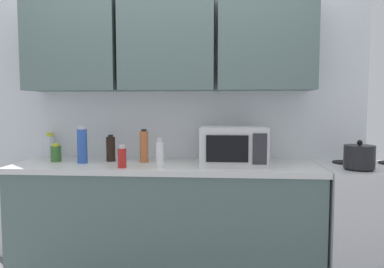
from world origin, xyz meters
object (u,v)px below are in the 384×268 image
object	(u,v)px
bottle_red_sauce	(122,157)
bottle_green_oil	(56,153)
bottle_white_jar	(160,154)
kettle	(359,157)
bottle_blue_cleaner	(82,145)
microwave	(233,146)
bottle_soy_dark	(111,149)
stove_range	(373,228)
bottle_clear_tall	(50,146)
bottle_spice_jar	(144,146)

from	to	relation	value
bottle_red_sauce	bottle_green_oil	distance (m)	0.63
bottle_white_jar	kettle	bearing A→B (deg)	0.83
kettle	bottle_blue_cleaner	world-z (taller)	bottle_blue_cleaner
kettle	microwave	distance (m)	0.86
kettle	bottle_soy_dark	bearing A→B (deg)	172.09
stove_range	bottle_green_oil	size ratio (longest dim) A/B	6.46
kettle	bottle_white_jar	size ratio (longest dim) A/B	0.96
bottle_clear_tall	bottle_green_oil	world-z (taller)	bottle_clear_tall
kettle	microwave	xyz separation A→B (m)	(-0.84, 0.14, 0.05)
bottle_green_oil	bottle_red_sauce	bearing A→B (deg)	-22.01
bottle_white_jar	bottle_green_oil	xyz separation A→B (m)	(-0.85, 0.21, -0.03)
bottle_white_jar	bottle_clear_tall	xyz separation A→B (m)	(-0.99, 0.40, 0.00)
microwave	bottle_red_sauce	xyz separation A→B (m)	(-0.78, -0.19, -0.06)
kettle	bottle_red_sauce	size ratio (longest dim) A/B	1.23
bottle_blue_cleaner	bottle_red_sauce	xyz separation A→B (m)	(0.36, -0.18, -0.06)
stove_range	bottle_blue_cleaner	size ratio (longest dim) A/B	3.25
bottle_green_oil	bottle_spice_jar	distance (m)	0.69
stove_range	bottle_green_oil	world-z (taller)	bottle_green_oil
stove_range	bottle_green_oil	xyz separation A→B (m)	(-2.38, 0.05, 0.51)
microwave	bottle_clear_tall	xyz separation A→B (m)	(-1.50, 0.24, -0.04)
stove_range	bottle_red_sauce	distance (m)	1.88
stove_range	bottle_white_jar	size ratio (longest dim) A/B	4.34
kettle	bottle_spice_jar	xyz separation A→B (m)	(-1.52, 0.21, 0.03)
stove_range	bottle_green_oil	distance (m)	2.44
bottle_red_sauce	bottle_green_oil	world-z (taller)	bottle_red_sauce
stove_range	bottle_clear_tall	xyz separation A→B (m)	(-2.52, 0.24, 0.55)
bottle_red_sauce	bottle_white_jar	size ratio (longest dim) A/B	0.78
bottle_white_jar	bottle_spice_jar	distance (m)	0.28
bottle_red_sauce	bottle_white_jar	xyz separation A→B (m)	(0.26, 0.02, 0.02)
microwave	bottle_soy_dark	size ratio (longest dim) A/B	2.32
kettle	bottle_blue_cleaner	size ratio (longest dim) A/B	0.72
bottle_white_jar	bottle_green_oil	bearing A→B (deg)	165.96
stove_range	bottle_spice_jar	size ratio (longest dim) A/B	3.59
bottle_green_oil	bottle_spice_jar	size ratio (longest dim) A/B	0.56
bottle_blue_cleaner	bottle_spice_jar	bearing A→B (deg)	9.34
bottle_soy_dark	bottle_spice_jar	size ratio (longest dim) A/B	0.81
stove_range	bottle_green_oil	bearing A→B (deg)	178.72
stove_range	bottle_spice_jar	xyz separation A→B (m)	(-1.69, 0.07, 0.57)
kettle	bottle_clear_tall	distance (m)	2.38
bottle_green_oil	bottle_white_jar	bearing A→B (deg)	-14.04
bottle_clear_tall	microwave	bearing A→B (deg)	-9.15
bottle_green_oil	microwave	bearing A→B (deg)	-2.11
bottle_spice_jar	kettle	bearing A→B (deg)	-7.98
bottle_spice_jar	bottle_clear_tall	bearing A→B (deg)	168.28
stove_range	kettle	size ratio (longest dim) A/B	4.53
kettle	microwave	world-z (taller)	microwave
bottle_clear_tall	bottle_spice_jar	bearing A→B (deg)	-11.72
kettle	bottle_spice_jar	size ratio (longest dim) A/B	0.79
bottle_blue_cleaner	bottle_soy_dark	distance (m)	0.22
microwave	bottle_soy_dark	world-z (taller)	microwave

